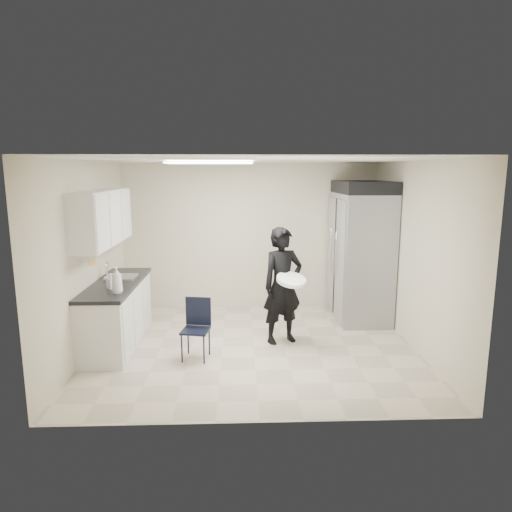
{
  "coord_description": "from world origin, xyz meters",
  "views": [
    {
      "loc": [
        -0.19,
        -6.13,
        2.45
      ],
      "look_at": [
        0.04,
        0.2,
        1.27
      ],
      "focal_mm": 32.0,
      "sensor_mm": 36.0,
      "label": 1
    }
  ],
  "objects_px": {
    "lower_counter": "(117,315)",
    "man_tuxedo": "(283,286)",
    "folding_chair": "(195,331)",
    "commercial_fridge": "(360,257)"
  },
  "relations": [
    {
      "from": "folding_chair",
      "to": "lower_counter",
      "type": "bearing_deg",
      "value": 163.21
    },
    {
      "from": "commercial_fridge",
      "to": "lower_counter",
      "type": "bearing_deg",
      "value": -164.12
    },
    {
      "from": "lower_counter",
      "to": "man_tuxedo",
      "type": "xyz_separation_m",
      "value": [
        2.38,
        -0.01,
        0.41
      ]
    },
    {
      "from": "commercial_fridge",
      "to": "man_tuxedo",
      "type": "relative_size",
      "value": 1.25
    },
    {
      "from": "folding_chair",
      "to": "commercial_fridge",
      "type": "bearing_deg",
      "value": 42.49
    },
    {
      "from": "commercial_fridge",
      "to": "man_tuxedo",
      "type": "bearing_deg",
      "value": -142.3
    },
    {
      "from": "commercial_fridge",
      "to": "man_tuxedo",
      "type": "height_order",
      "value": "commercial_fridge"
    },
    {
      "from": "commercial_fridge",
      "to": "folding_chair",
      "type": "bearing_deg",
      "value": -147.42
    },
    {
      "from": "folding_chair",
      "to": "man_tuxedo",
      "type": "relative_size",
      "value": 0.46
    },
    {
      "from": "lower_counter",
      "to": "folding_chair",
      "type": "bearing_deg",
      "value": -26.71
    }
  ]
}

